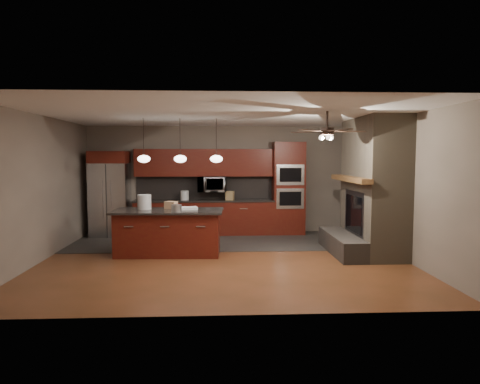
{
  "coord_description": "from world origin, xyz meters",
  "views": [
    {
      "loc": [
        -0.1,
        -8.27,
        2.0
      ],
      "look_at": [
        0.34,
        0.6,
        1.27
      ],
      "focal_mm": 32.0,
      "sensor_mm": 36.0,
      "label": 1
    }
  ],
  "objects": [
    {
      "name": "back_cabinetry",
      "position": [
        -0.48,
        2.74,
        0.89
      ],
      "size": [
        3.59,
        0.64,
        2.2
      ],
      "color": "#531C0F",
      "rests_on": "ground"
    },
    {
      "name": "back_wall",
      "position": [
        0.0,
        3.0,
        1.4
      ],
      "size": [
        7.0,
        0.02,
        2.8
      ],
      "primitive_type": "cube",
      "color": "gray",
      "rests_on": "ground"
    },
    {
      "name": "ceiling_fan",
      "position": [
        1.8,
        -0.8,
        2.46
      ],
      "size": [
        1.27,
        1.33,
        0.41
      ],
      "color": "black",
      "rests_on": "ceiling"
    },
    {
      "name": "ground",
      "position": [
        0.0,
        0.0,
        0.0
      ],
      "size": [
        7.0,
        7.0,
        0.0
      ],
      "primitive_type": "plane",
      "color": "brown",
      "rests_on": "ground"
    },
    {
      "name": "paint_tray",
      "position": [
        -0.78,
        0.56,
        0.94
      ],
      "size": [
        0.5,
        0.39,
        0.04
      ],
      "primitive_type": "cube",
      "rotation": [
        0.0,
        0.0,
        0.19
      ],
      "color": "white",
      "rests_on": "kitchen_island"
    },
    {
      "name": "refrigerator",
      "position": [
        -2.85,
        2.62,
        1.07
      ],
      "size": [
        0.92,
        0.75,
        2.14
      ],
      "color": "silver",
      "rests_on": "ground"
    },
    {
      "name": "pendant_left",
      "position": [
        -1.65,
        0.7,
        1.96
      ],
      "size": [
        0.26,
        0.26,
        0.92
      ],
      "color": "black",
      "rests_on": "ceiling"
    },
    {
      "name": "pendant_right",
      "position": [
        -0.15,
        0.7,
        1.96
      ],
      "size": [
        0.26,
        0.26,
        0.92
      ],
      "color": "black",
      "rests_on": "ceiling"
    },
    {
      "name": "cardboard_box",
      "position": [
        -1.1,
        0.7,
        1.0
      ],
      "size": [
        0.29,
        0.26,
        0.15
      ],
      "primitive_type": "cube",
      "rotation": [
        0.0,
        0.0,
        -0.45
      ],
      "color": "#A87B56",
      "rests_on": "kitchen_island"
    },
    {
      "name": "left_wall",
      "position": [
        -3.5,
        0.0,
        1.4
      ],
      "size": [
        0.02,
        6.0,
        2.8
      ],
      "primitive_type": "cube",
      "color": "gray",
      "rests_on": "ground"
    },
    {
      "name": "fireplace_column",
      "position": [
        3.04,
        0.4,
        1.3
      ],
      "size": [
        1.3,
        2.1,
        2.8
      ],
      "color": "#706450",
      "rests_on": "ground"
    },
    {
      "name": "oven_tower",
      "position": [
        1.7,
        2.69,
        1.19
      ],
      "size": [
        0.8,
        0.63,
        2.38
      ],
      "color": "#531C0F",
      "rests_on": "ground"
    },
    {
      "name": "white_bucket",
      "position": [
        -1.64,
        0.61,
        1.07
      ],
      "size": [
        0.33,
        0.33,
        0.3
      ],
      "primitive_type": "cylinder",
      "rotation": [
        0.0,
        0.0,
        0.19
      ],
      "color": "silver",
      "rests_on": "kitchen_island"
    },
    {
      "name": "slate_tile_patch",
      "position": [
        0.0,
        1.8,
        0.01
      ],
      "size": [
        7.0,
        2.4,
        0.01
      ],
      "primitive_type": "cube",
      "color": "#2C2927",
      "rests_on": "ground"
    },
    {
      "name": "microwave",
      "position": [
        -0.27,
        2.75,
        1.3
      ],
      "size": [
        0.73,
        0.41,
        0.5
      ],
      "primitive_type": "imported",
      "color": "silver",
      "rests_on": "back_cabinetry"
    },
    {
      "name": "paint_can",
      "position": [
        -0.94,
        0.21,
        0.99
      ],
      "size": [
        0.21,
        0.21,
        0.14
      ],
      "primitive_type": "cylinder",
      "rotation": [
        0.0,
        0.0,
        0.03
      ],
      "color": "silver",
      "rests_on": "kitchen_island"
    },
    {
      "name": "counter_bucket",
      "position": [
        -0.98,
        2.7,
        1.02
      ],
      "size": [
        0.23,
        0.23,
        0.24
      ],
      "primitive_type": "cylinder",
      "rotation": [
        0.0,
        0.0,
        -0.12
      ],
      "color": "silver",
      "rests_on": "back_cabinetry"
    },
    {
      "name": "kitchen_island",
      "position": [
        -1.14,
        0.46,
        0.46
      ],
      "size": [
        2.26,
        1.1,
        0.92
      ],
      "rotation": [
        0.0,
        0.0,
        -0.04
      ],
      "color": "#531C0F",
      "rests_on": "ground"
    },
    {
      "name": "ceiling",
      "position": [
        0.0,
        0.0,
        2.8
      ],
      "size": [
        7.0,
        6.0,
        0.02
      ],
      "primitive_type": "cube",
      "color": "white",
      "rests_on": "back_wall"
    },
    {
      "name": "right_wall",
      "position": [
        3.5,
        0.0,
        1.4
      ],
      "size": [
        0.02,
        6.0,
        2.8
      ],
      "primitive_type": "cube",
      "color": "gray",
      "rests_on": "ground"
    },
    {
      "name": "counter_box",
      "position": [
        0.18,
        2.65,
        1.01
      ],
      "size": [
        0.24,
        0.21,
        0.22
      ],
      "primitive_type": "cube",
      "rotation": [
        0.0,
        0.0,
        -0.28
      ],
      "color": "#9E8051",
      "rests_on": "back_cabinetry"
    },
    {
      "name": "pendant_center",
      "position": [
        -0.9,
        0.7,
        1.96
      ],
      "size": [
        0.26,
        0.26,
        0.92
      ],
      "color": "black",
      "rests_on": "ceiling"
    }
  ]
}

